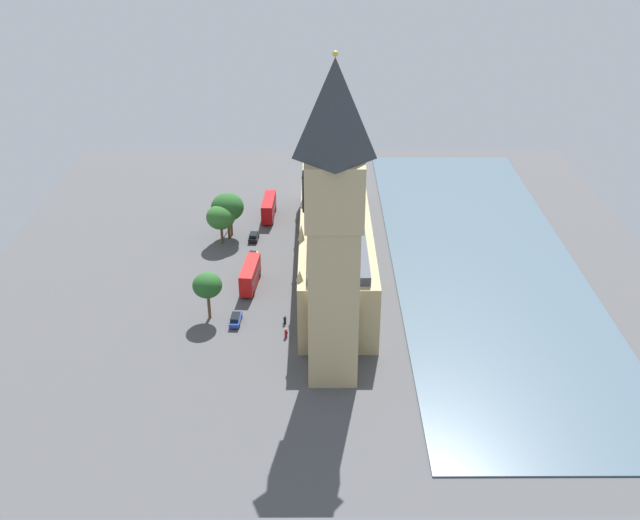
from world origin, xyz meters
TOP-DOWN VIEW (x-y plane):
  - ground_plane at (0.00, 0.00)m, footprint 136.65×136.65m
  - river_thames at (-32.81, 0.00)m, footprint 37.78×122.99m
  - parliament_building at (-1.99, -1.24)m, footprint 13.77×66.65m
  - clock_tower at (-0.87, 38.28)m, footprint 8.69×8.69m
  - double_decker_bus_far_end at (12.74, -21.82)m, footprint 2.98×10.59m
  - car_black_kerbside at (15.43, -9.98)m, footprint 2.20×4.22m
  - car_yellow_cab_corner at (14.96, -0.63)m, footprint 2.03×4.43m
  - double_decker_bus_by_river_gate at (14.52, 10.21)m, footprint 3.48×10.69m
  - car_blue_opposite_hall at (16.15, 23.35)m, footprint 2.05×4.80m
  - pedestrian_trailing at (7.31, 23.01)m, footprint 0.63×0.59m
  - pedestrian_leading at (7.34, 23.56)m, footprint 0.55×0.64m
  - pedestrian_midblock at (6.98, 27.80)m, footprint 0.71×0.68m
  - plane_tree_near_tower at (22.15, -8.66)m, footprint 6.18×6.18m
  - plane_tree_under_trees at (20.90, -11.13)m, footprint 7.07×7.07m
  - plane_tree_slot_10 at (20.51, -12.84)m, footprint 5.81×5.81m
  - plane_tree_slot_11 at (21.04, 21.47)m, footprint 5.27×5.27m
  - street_lamp_slot_12 at (21.43, -15.71)m, footprint 0.56×0.56m
  - street_lamp_slot_13 at (21.49, -15.24)m, footprint 0.56×0.56m

SIDE VIEW (x-z plane):
  - ground_plane at x=0.00m, z-range 0.00..0.00m
  - river_thames at x=-32.81m, z-range 0.00..0.25m
  - pedestrian_trailing at x=7.31m, z-range -0.07..1.41m
  - pedestrian_leading at x=7.34m, z-range -0.08..1.55m
  - pedestrian_midblock at x=6.98m, z-range -0.09..1.63m
  - car_yellow_cab_corner at x=14.96m, z-range 0.02..1.76m
  - car_black_kerbside at x=15.43m, z-range 0.02..1.76m
  - car_blue_opposite_hall at x=16.15m, z-range 0.02..1.76m
  - double_decker_bus_far_end at x=12.74m, z-range 0.26..5.01m
  - double_decker_bus_by_river_gate at x=14.52m, z-range 0.26..5.01m
  - street_lamp_slot_12 at x=21.43m, z-range 1.24..7.49m
  - street_lamp_slot_13 at x=21.49m, z-range 1.32..8.38m
  - plane_tree_near_tower at x=22.15m, z-range 1.78..10.63m
  - plane_tree_slot_10 at x=20.51m, z-range 2.10..11.31m
  - plane_tree_slot_11 at x=21.04m, z-range 2.21..11.21m
  - plane_tree_under_trees at x=20.90m, z-range 2.18..12.61m
  - parliament_building at x=-1.99m, z-range -5.24..20.20m
  - clock_tower at x=-0.87m, z-range 0.86..52.32m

